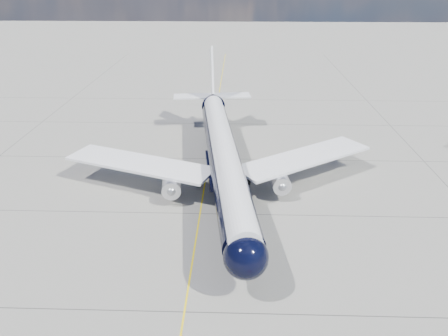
{
  "coord_description": "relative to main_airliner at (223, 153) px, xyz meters",
  "views": [
    {
      "loc": [
        3.96,
        -31.19,
        24.74
      ],
      "look_at": [
        2.53,
        13.35,
        4.0
      ],
      "focal_mm": 35.0,
      "sensor_mm": 36.0,
      "label": 1
    }
  ],
  "objects": [
    {
      "name": "ground",
      "position": [
        -2.32,
        12.8,
        -4.22
      ],
      "size": [
        320.0,
        320.0,
        0.0
      ],
      "primitive_type": "plane",
      "color": "gray",
      "rests_on": "ground"
    },
    {
      "name": "main_airliner",
      "position": [
        0.0,
        0.0,
        0.0
      ],
      "size": [
        38.38,
        47.0,
        13.58
      ],
      "rotation": [
        0.0,
        0.0,
        0.12
      ],
      "color": "black",
      "rests_on": "ground"
    },
    {
      "name": "taxiway_centerline",
      "position": [
        -2.32,
        7.8,
        -4.21
      ],
      "size": [
        0.16,
        160.0,
        0.01
      ],
      "primitive_type": "cube",
      "color": "yellow",
      "rests_on": "ground"
    }
  ]
}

